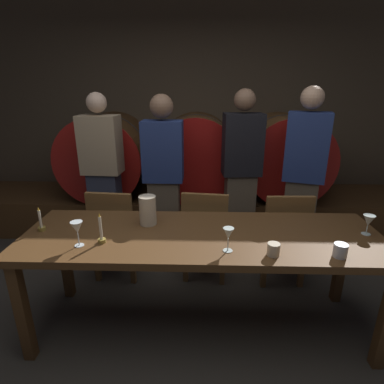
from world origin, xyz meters
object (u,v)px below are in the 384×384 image
at_px(guest_center_right, 241,175).
at_px(candle_right, 101,235).
at_px(wine_barrel_right, 282,156).
at_px(cup_left, 273,249).
at_px(guest_far_left, 104,177).
at_px(chair_left, 116,230).
at_px(dining_table, 202,243).
at_px(wine_glass_center, 228,234).
at_px(chair_center, 205,230).
at_px(wine_glass_right, 369,221).
at_px(guest_center_left, 164,180).
at_px(guest_far_right, 303,177).
at_px(wine_barrel_center, 196,155).
at_px(candle_left, 41,224).
at_px(chair_right, 283,233).
at_px(pitcher, 148,210).
at_px(wine_glass_left, 77,228).
at_px(wine_barrel_left, 108,155).
at_px(cup_right, 340,250).

relative_size(guest_center_right, candle_right, 8.32).
xyz_separation_m(wine_barrel_right, cup_left, (-0.55, -2.05, -0.11)).
bearing_deg(guest_center_right, guest_far_left, -2.24).
relative_size(wine_barrel_right, chair_left, 1.12).
bearing_deg(wine_barrel_right, dining_table, -118.66).
xyz_separation_m(dining_table, wine_glass_center, (0.16, -0.23, 0.19)).
xyz_separation_m(wine_barrel_right, dining_table, (-0.97, -1.78, -0.23)).
xyz_separation_m(chair_left, candle_right, (0.14, -0.77, 0.35)).
height_order(chair_center, wine_glass_right, wine_glass_right).
bearing_deg(guest_center_left, guest_far_right, -178.39).
bearing_deg(candle_right, wine_barrel_right, 49.85).
relative_size(dining_table, guest_far_left, 1.46).
distance_m(wine_barrel_right, guest_center_left, 1.57).
relative_size(candle_right, cup_left, 2.64).
relative_size(wine_barrel_right, chair_center, 1.12).
height_order(dining_table, guest_center_right, guest_center_right).
xyz_separation_m(wine_barrel_center, candle_left, (-1.06, -1.76, -0.11)).
bearing_deg(guest_far_right, wine_barrel_right, -73.05).
xyz_separation_m(guest_center_right, candle_left, (-1.52, -1.10, -0.06)).
bearing_deg(chair_right, pitcher, 19.42).
bearing_deg(guest_far_right, wine_glass_left, 50.56).
height_order(wine_barrel_right, candle_left, wine_barrel_right).
distance_m(chair_left, chair_center, 0.82).
bearing_deg(wine_glass_left, guest_far_right, 33.89).
xyz_separation_m(chair_center, guest_center_left, (-0.41, 0.34, 0.37)).
height_order(guest_far_left, cup_left, guest_far_left).
xyz_separation_m(wine_barrel_left, wine_glass_center, (1.31, -2.01, -0.04)).
xyz_separation_m(guest_center_left, guest_far_right, (1.35, 0.02, 0.04)).
height_order(dining_table, pitcher, pitcher).
bearing_deg(wine_glass_left, guest_far_left, 99.77).
height_order(wine_barrel_center, chair_left, wine_barrel_center).
distance_m(wine_barrel_left, candle_right, 1.99).
bearing_deg(dining_table, guest_center_right, 70.58).
distance_m(wine_glass_right, cup_left, 0.76).
height_order(chair_right, cup_left, chair_right).
distance_m(guest_center_right, pitcher, 1.25).
bearing_deg(chair_right, candle_right, 25.92).
distance_m(guest_far_right, wine_glass_left, 2.12).
bearing_deg(wine_glass_left, cup_right, -2.89).
height_order(wine_barrel_center, cup_right, wine_barrel_center).
distance_m(candle_right, cup_left, 1.08).
height_order(guest_center_right, wine_glass_left, guest_center_right).
xyz_separation_m(wine_barrel_right, candle_right, (-1.62, -1.92, -0.10)).
bearing_deg(candle_left, candle_right, -18.80).
distance_m(wine_barrel_right, guest_far_right, 0.79).
bearing_deg(wine_glass_left, wine_barrel_left, 100.71).
bearing_deg(candle_right, dining_table, 12.45).
bearing_deg(wine_barrel_right, guest_center_right, -131.30).
xyz_separation_m(chair_right, guest_far_right, (0.25, 0.39, 0.41)).
distance_m(chair_center, guest_far_left, 1.18).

